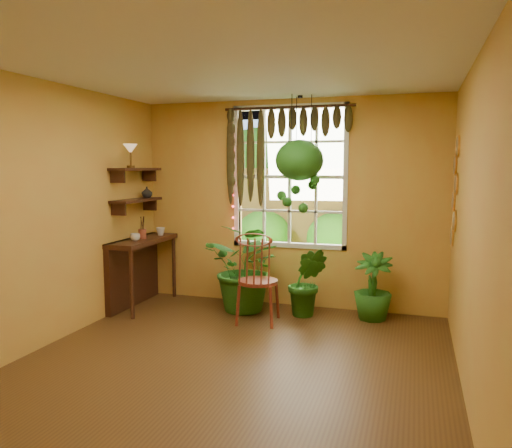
{
  "coord_description": "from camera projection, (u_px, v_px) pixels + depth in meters",
  "views": [
    {
      "loc": [
        1.58,
        -4.08,
        1.84
      ],
      "look_at": [
        -0.1,
        1.15,
        1.2
      ],
      "focal_mm": 35.0,
      "sensor_mm": 36.0,
      "label": 1
    }
  ],
  "objects": [
    {
      "name": "shelf_lower",
      "position": [
        137.0,
        200.0,
        6.47
      ],
      "size": [
        0.25,
        0.9,
        0.04
      ],
      "primitive_type": "cube",
      "color": "#37180F",
      "rests_on": "wall_left"
    },
    {
      "name": "ceiling",
      "position": [
        226.0,
        64.0,
        4.24
      ],
      "size": [
        4.5,
        4.5,
        0.0
      ],
      "primitive_type": "plane",
      "rotation": [
        3.14,
        0.0,
        0.0
      ],
      "color": "silver",
      "rests_on": "wall_back"
    },
    {
      "name": "floor",
      "position": [
        228.0,
        369.0,
        4.55
      ],
      "size": [
        4.5,
        4.5,
        0.0
      ],
      "primitive_type": "plane",
      "color": "#4F3416",
      "rests_on": "ground"
    },
    {
      "name": "wall_plates",
      "position": [
        454.0,
        193.0,
        5.46
      ],
      "size": [
        0.04,
        0.32,
        1.1
      ],
      "primitive_type": null,
      "color": "beige",
      "rests_on": "wall_right"
    },
    {
      "name": "potted_plant_right",
      "position": [
        373.0,
        286.0,
        5.98
      ],
      "size": [
        0.45,
        0.45,
        0.81
      ],
      "primitive_type": "imported",
      "rotation": [
        0.0,
        0.0,
        -0.0
      ],
      "color": "#174412",
      "rests_on": "floor"
    },
    {
      "name": "window",
      "position": [
        290.0,
        177.0,
        6.51
      ],
      "size": [
        1.52,
        0.1,
        1.86
      ],
      "color": "white",
      "rests_on": "wall_back"
    },
    {
      "name": "wall_left",
      "position": [
        41.0,
        215.0,
        5.0
      ],
      "size": [
        0.0,
        4.5,
        4.5
      ],
      "primitive_type": "plane",
      "rotation": [
        1.57,
        0.0,
        1.57
      ],
      "color": "gold",
      "rests_on": "floor"
    },
    {
      "name": "wall_right",
      "position": [
        473.0,
        231.0,
        3.79
      ],
      "size": [
        0.0,
        4.5,
        4.5
      ],
      "primitive_type": "plane",
      "rotation": [
        1.57,
        0.0,
        -1.57
      ],
      "color": "gold",
      "rests_on": "floor"
    },
    {
      "name": "wall_back",
      "position": [
        289.0,
        204.0,
        6.52
      ],
      "size": [
        4.0,
        0.0,
        4.0
      ],
      "primitive_type": "plane",
      "rotation": [
        1.57,
        0.0,
        0.0
      ],
      "color": "gold",
      "rests_on": "floor"
    },
    {
      "name": "potted_plant_mid",
      "position": [
        307.0,
        282.0,
        6.1
      ],
      "size": [
        0.5,
        0.42,
        0.85
      ],
      "primitive_type": "imported",
      "rotation": [
        0.0,
        0.0,
        0.1
      ],
      "color": "#174412",
      "rests_on": "floor"
    },
    {
      "name": "hanging_basket",
      "position": [
        299.0,
        165.0,
        6.16
      ],
      "size": [
        0.59,
        0.59,
        1.45
      ],
      "color": "black",
      "rests_on": "ceiling"
    },
    {
      "name": "brush_jar",
      "position": [
        142.0,
        228.0,
        6.48
      ],
      "size": [
        0.1,
        0.1,
        0.37
      ],
      "color": "brown",
      "rests_on": "counter_ledge"
    },
    {
      "name": "string_lights",
      "position": [
        233.0,
        173.0,
        6.65
      ],
      "size": [
        0.03,
        0.03,
        1.54
      ],
      "primitive_type": null,
      "color": "#FF2633",
      "rests_on": "window"
    },
    {
      "name": "shelf_vase",
      "position": [
        147.0,
        192.0,
        6.7
      ],
      "size": [
        0.17,
        0.17,
        0.15
      ],
      "primitive_type": "imported",
      "rotation": [
        0.0,
        0.0,
        0.26
      ],
      "color": "#B2AD99",
      "rests_on": "shelf_lower"
    },
    {
      "name": "cup_a",
      "position": [
        135.0,
        237.0,
        6.29
      ],
      "size": [
        0.13,
        0.13,
        0.1
      ],
      "primitive_type": "imported",
      "rotation": [
        0.0,
        0.0,
        0.1
      ],
      "color": "silver",
      "rests_on": "counter_ledge"
    },
    {
      "name": "potted_plant_left",
      "position": [
        247.0,
        268.0,
        6.3
      ],
      "size": [
        1.2,
        1.1,
        1.13
      ],
      "primitive_type": "imported",
      "rotation": [
        0.0,
        0.0,
        -0.24
      ],
      "color": "#174412",
      "rests_on": "floor"
    },
    {
      "name": "valance_vine",
      "position": [
        281.0,
        132.0,
        6.36
      ],
      "size": [
        1.7,
        0.12,
        1.1
      ],
      "color": "#37180F",
      "rests_on": "window"
    },
    {
      "name": "shelf_upper",
      "position": [
        136.0,
        169.0,
        6.42
      ],
      "size": [
        0.25,
        0.9,
        0.04
      ],
      "primitive_type": "cube",
      "color": "#37180F",
      "rests_on": "wall_left"
    },
    {
      "name": "tiffany_lamp",
      "position": [
        130.0,
        150.0,
        6.26
      ],
      "size": [
        0.18,
        0.18,
        0.3
      ],
      "color": "brown",
      "rests_on": "shelf_upper"
    },
    {
      "name": "cup_b",
      "position": [
        161.0,
        231.0,
        6.79
      ],
      "size": [
        0.15,
        0.15,
        0.11
      ],
      "primitive_type": "imported",
      "rotation": [
        0.0,
        0.0,
        0.32
      ],
      "color": "beige",
      "rests_on": "counter_ledge"
    },
    {
      "name": "backyard",
      "position": [
        351.0,
        192.0,
        10.83
      ],
      "size": [
        14.0,
        10.0,
        12.0
      ],
      "color": "#2D5919",
      "rests_on": "ground"
    },
    {
      "name": "counter_ledge",
      "position": [
        136.0,
        264.0,
        6.58
      ],
      "size": [
        0.4,
        1.2,
        0.9
      ],
      "color": "#37180F",
      "rests_on": "floor"
    },
    {
      "name": "windsor_chair",
      "position": [
        257.0,
        293.0,
        5.85
      ],
      "size": [
        0.5,
        0.53,
        1.25
      ],
      "rotation": [
        0.0,
        0.0,
        0.09
      ],
      "color": "maroon",
      "rests_on": "floor"
    }
  ]
}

